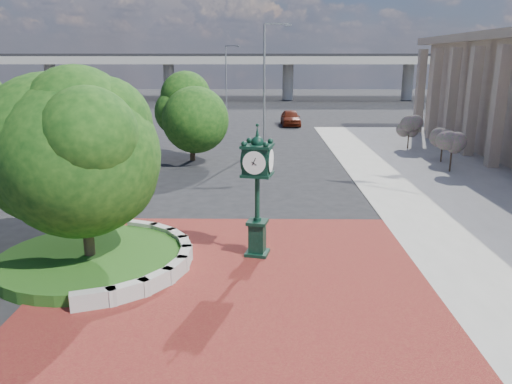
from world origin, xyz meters
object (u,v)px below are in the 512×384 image
object	(u,v)px
parked_car	(290,118)
street_lamp_far	(228,76)
street_lamp_near	(267,76)
post_clock	(257,186)

from	to	relation	value
parked_car	street_lamp_far	world-z (taller)	street_lamp_far
street_lamp_near	street_lamp_far	size ratio (longest dim) A/B	1.13
street_lamp_far	parked_car	bearing A→B (deg)	-46.31
parked_car	street_lamp_far	xyz separation A→B (m)	(-7.01, 7.34, 4.02)
post_clock	street_lamp_far	size ratio (longest dim) A/B	0.56
post_clock	street_lamp_far	bearing A→B (deg)	95.24
street_lamp_near	parked_car	bearing A→B (deg)	78.88
post_clock	street_lamp_near	distance (m)	22.81
street_lamp_near	street_lamp_far	bearing A→B (deg)	102.33
parked_car	street_lamp_far	bearing A→B (deg)	131.69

